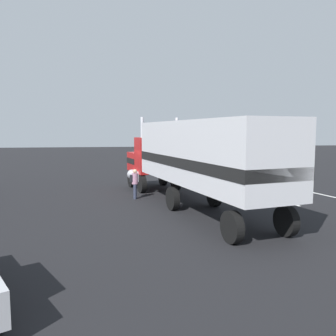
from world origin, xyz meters
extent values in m
plane|color=black|center=(0.00, 0.00, 0.00)|extent=(120.00, 120.00, 0.00)
cube|color=silver|center=(-2.01, -3.50, 0.01)|extent=(4.35, 1.02, 0.01)
cube|color=silver|center=(-3.39, -6.02, 0.01)|extent=(4.31, 1.20, 0.01)
cube|color=silver|center=(-3.64, -9.64, 0.01)|extent=(4.34, 1.08, 0.01)
cube|color=#B21919|center=(1.68, 0.20, 1.70)|extent=(2.29, 2.82, 1.20)
cube|color=#B21919|center=(0.12, -0.14, 2.20)|extent=(1.90, 2.74, 2.20)
cube|color=silver|center=(2.60, 0.40, 1.70)|extent=(0.52, 2.07, 1.08)
cube|color=black|center=(1.68, 0.20, 1.76)|extent=(2.30, 2.86, 0.36)
cylinder|color=silver|center=(-0.65, 0.82, 2.80)|extent=(0.18, 0.18, 3.40)
cylinder|color=silver|center=(-0.19, -1.33, 2.80)|extent=(0.18, 0.18, 3.40)
cube|color=silver|center=(-6.09, -1.48, 2.75)|extent=(10.81, 4.76, 2.80)
cube|color=black|center=(-6.09, -1.48, 2.33)|extent=(10.82, 4.80, 0.44)
cylinder|color=silver|center=(0.25, 1.22, 0.95)|extent=(1.41, 0.90, 0.64)
cylinder|color=black|center=(1.74, 1.34, 0.55)|extent=(1.14, 0.53, 1.10)
cylinder|color=black|center=(2.21, -0.81, 0.55)|extent=(1.14, 0.53, 1.10)
cylinder|color=black|center=(-0.51, 0.85, 0.55)|extent=(1.14, 0.53, 1.10)
cylinder|color=black|center=(-0.04, -1.30, 0.55)|extent=(1.14, 0.53, 1.10)
cylinder|color=black|center=(-5.34, -0.19, 0.55)|extent=(1.14, 0.53, 1.10)
cylinder|color=black|center=(-4.88, -2.34, 0.55)|extent=(1.14, 0.53, 1.10)
cylinder|color=black|center=(-10.48, -1.30, 0.55)|extent=(1.14, 0.53, 1.10)
cylinder|color=black|center=(-10.01, -3.45, 0.55)|extent=(1.14, 0.53, 1.10)
cylinder|color=#2D3347|center=(-2.27, 1.37, 0.41)|extent=(0.18, 0.18, 0.82)
cylinder|color=#2D3347|center=(-2.42, 1.39, 0.41)|extent=(0.18, 0.18, 0.82)
cylinder|color=#A5728C|center=(-2.34, 1.38, 1.11)|extent=(0.34, 0.34, 0.58)
sphere|color=tan|center=(-2.34, 1.38, 1.51)|extent=(0.23, 0.23, 0.23)
cube|color=black|center=(-2.32, 1.58, 1.14)|extent=(0.27, 0.18, 0.36)
camera|label=1|loc=(-21.27, 2.54, 3.71)|focal=37.46mm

